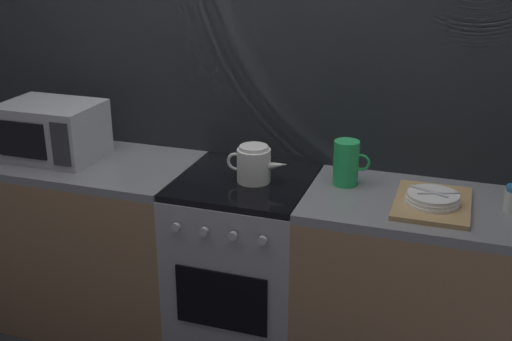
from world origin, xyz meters
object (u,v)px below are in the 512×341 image
Objects in this scene: microwave at (52,130)px; dish_pile at (433,201)px; pitcher at (346,163)px; stove_unit at (245,268)px; kettle at (254,164)px.

microwave is 1.15× the size of dish_pile.
microwave is 1.43m from pitcher.
microwave is (-0.99, -0.01, 0.59)m from stove_unit.
pitcher is 0.50× the size of dish_pile.
pitcher is at bearing 13.69° from kettle.
pitcher reaches higher than kettle.
dish_pile is at bearing -2.05° from kettle.
microwave is at bearing 179.31° from dish_pile.
kettle reaches higher than stove_unit.
dish_pile is (0.82, -0.03, 0.47)m from stove_unit.
stove_unit is 0.53m from kettle.
stove_unit is 2.25× the size of dish_pile.
microwave reaches higher than dish_pile.
microwave is at bearing -179.39° from stove_unit.
microwave reaches higher than pitcher.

